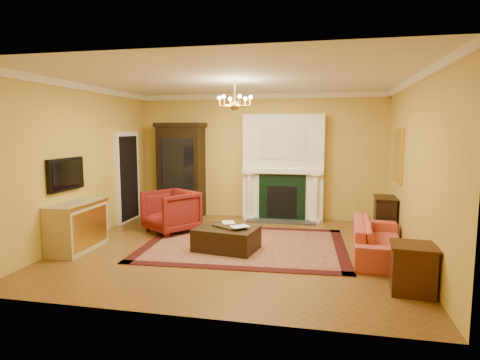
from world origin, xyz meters
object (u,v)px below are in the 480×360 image
(pedestal_table, at_px, (160,205))
(leather_ottoman, at_px, (227,239))
(commode, at_px, (77,227))
(china_cabinet, at_px, (181,172))
(wingback_armchair, at_px, (171,209))
(coral_sofa, at_px, (379,233))
(console_table, at_px, (385,217))
(end_table, at_px, (413,270))

(pedestal_table, distance_m, leather_ottoman, 2.68)
(commode, bearing_deg, pedestal_table, 74.63)
(china_cabinet, xyz_separation_m, commode, (-0.81, -3.17, -0.68))
(wingback_armchair, height_order, commode, wingback_armchair)
(coral_sofa, xyz_separation_m, console_table, (0.30, 1.47, -0.02))
(pedestal_table, distance_m, console_table, 4.92)
(end_table, bearing_deg, wingback_armchair, 151.31)
(commode, relative_size, coral_sofa, 0.57)
(coral_sofa, xyz_separation_m, end_table, (0.24, -1.51, -0.09))
(leather_ottoman, bearing_deg, end_table, -15.71)
(leather_ottoman, bearing_deg, wingback_armchair, 153.92)
(wingback_armchair, relative_size, commode, 0.84)
(leather_ottoman, bearing_deg, coral_sofa, 13.30)
(commode, distance_m, coral_sofa, 5.26)
(china_cabinet, bearing_deg, pedestal_table, -99.13)
(pedestal_table, xyz_separation_m, end_table, (4.85, -3.07, -0.11))
(commode, bearing_deg, wingback_armchair, 52.76)
(wingback_armchair, bearing_deg, console_table, 43.93)
(pedestal_table, distance_m, commode, 2.36)
(wingback_armchair, bearing_deg, commode, -90.72)
(pedestal_table, relative_size, console_table, 0.93)
(coral_sofa, bearing_deg, commode, 101.36)
(commode, xyz_separation_m, end_table, (5.45, -0.79, -0.12))
(pedestal_table, height_order, console_table, console_table)
(china_cabinet, relative_size, pedestal_table, 3.11)
(china_cabinet, bearing_deg, end_table, -36.13)
(pedestal_table, height_order, end_table, pedestal_table)
(pedestal_table, bearing_deg, wingback_armchair, -52.25)
(coral_sofa, xyz_separation_m, leather_ottoman, (-2.60, -0.19, -0.18))
(china_cabinet, distance_m, pedestal_table, 1.14)
(commode, xyz_separation_m, console_table, (5.51, 2.19, -0.05))
(coral_sofa, bearing_deg, leather_ottoman, 97.57)
(china_cabinet, height_order, commode, china_cabinet)
(china_cabinet, relative_size, wingback_armchair, 2.30)
(pedestal_table, height_order, leather_ottoman, pedestal_table)
(console_table, xyz_separation_m, leather_ottoman, (-2.90, -1.66, -0.17))
(wingback_armchair, relative_size, leather_ottoman, 0.91)
(china_cabinet, xyz_separation_m, end_table, (4.64, -3.96, -0.80))
(wingback_armchair, height_order, coral_sofa, wingback_armchair)
(china_cabinet, bearing_deg, wingback_armchair, -73.42)
(china_cabinet, height_order, coral_sofa, china_cabinet)
(end_table, xyz_separation_m, console_table, (0.06, 2.98, 0.07))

